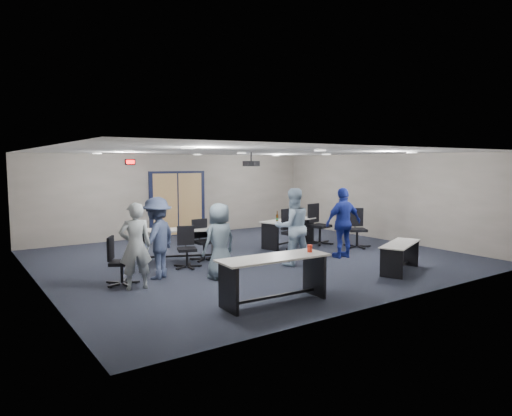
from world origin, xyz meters
TOP-DOWN VIEW (x-y plane):
  - floor at (0.00, 0.00)m, footprint 10.00×10.00m
  - back_wall at (0.00, 4.50)m, footprint 10.00×0.04m
  - front_wall at (0.00, -4.50)m, footprint 10.00×0.04m
  - left_wall at (-5.00, 0.00)m, footprint 0.04×9.00m
  - right_wall at (5.00, 0.00)m, footprint 0.04×9.00m
  - ceiling at (0.00, 0.00)m, footprint 10.00×9.00m
  - double_door at (0.00, 4.46)m, footprint 2.00×0.07m
  - exit_sign at (-1.60, 4.44)m, footprint 0.32×0.07m
  - ceiling_projector at (0.30, 0.50)m, footprint 0.35×0.32m
  - ceiling_can_lights at (0.00, 0.25)m, footprint 6.24×5.74m
  - table_front_left at (-1.82, -3.37)m, footprint 2.03×0.77m
  - table_front_right at (1.87, -3.12)m, footprint 1.66×1.11m
  - table_back_left at (-1.69, 0.76)m, footprint 2.03×1.35m
  - table_back_right at (1.79, 0.77)m, footprint 2.02×1.09m
  - chair_back_a at (-1.90, -0.11)m, footprint 0.76×0.76m
  - chair_back_b at (-1.18, 0.40)m, footprint 0.67×0.67m
  - chair_back_c at (1.25, -0.19)m, footprint 0.86×0.86m
  - chair_back_d at (2.74, 0.46)m, footprint 0.89×0.89m
  - chair_loose_left at (-3.62, -0.72)m, footprint 0.84×0.84m
  - chair_loose_right at (3.25, -0.55)m, footprint 0.97×0.97m
  - person_gray at (-3.49, -1.17)m, footprint 0.68×0.51m
  - person_plaid at (-1.75, -1.36)m, footprint 0.84×0.62m
  - person_lightblue at (0.30, -1.25)m, footprint 1.03×0.89m
  - person_navy at (1.92, -1.31)m, footprint 1.10×0.56m
  - person_back at (-2.83, -0.63)m, footprint 1.27×1.17m

SIDE VIEW (x-z plane):
  - floor at x=0.00m, z-range 0.00..0.00m
  - table_front_right at x=1.87m, z-range 0.12..0.76m
  - chair_back_a at x=-1.90m, z-range 0.00..0.95m
  - chair_loose_left at x=-3.62m, z-range 0.00..0.97m
  - chair_back_b at x=-1.18m, z-range 0.00..1.02m
  - table_back_left at x=-1.69m, z-range 0.14..0.93m
  - table_back_right at x=1.79m, z-range 0.01..1.07m
  - table_front_left at x=-1.82m, z-range 0.09..1.03m
  - chair_loose_right at x=3.25m, z-range 0.00..1.12m
  - chair_back_c at x=1.25m, z-range 0.00..1.19m
  - chair_back_d at x=2.74m, z-range 0.00..1.20m
  - person_plaid at x=-1.75m, z-range 0.00..1.59m
  - person_gray at x=-3.49m, z-range 0.00..1.67m
  - person_back at x=-2.83m, z-range 0.00..1.71m
  - person_navy at x=1.92m, z-range 0.00..1.80m
  - person_lightblue at x=0.30m, z-range 0.00..1.83m
  - double_door at x=0.00m, z-range -0.05..2.15m
  - back_wall at x=0.00m, z-range 0.00..2.70m
  - front_wall at x=0.00m, z-range 0.00..2.70m
  - left_wall at x=-5.00m, z-range 0.00..2.70m
  - right_wall at x=5.00m, z-range 0.00..2.70m
  - ceiling_projector at x=0.30m, z-range 2.22..2.59m
  - exit_sign at x=-1.60m, z-range 2.36..2.54m
  - ceiling_can_lights at x=0.00m, z-range 2.66..2.68m
  - ceiling at x=0.00m, z-range 2.68..2.72m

